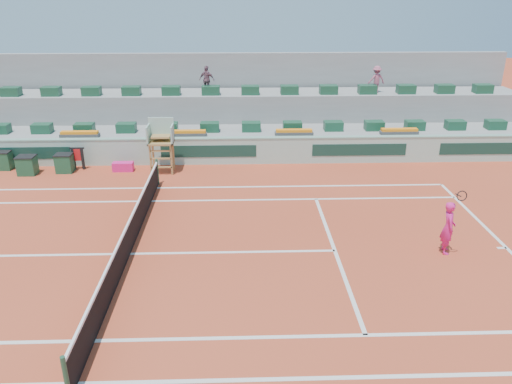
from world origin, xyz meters
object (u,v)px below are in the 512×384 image
player_bag (123,167)px  umpire_chair (161,138)px  tennis_player (448,227)px  drink_cooler_a (65,163)px

player_bag → umpire_chair: (1.81, -0.12, 1.34)m
player_bag → tennis_player: (11.63, -7.80, 0.65)m
player_bag → umpire_chair: size_ratio=0.38×
player_bag → tennis_player: tennis_player is taller
tennis_player → player_bag: bearing=146.2°
player_bag → umpire_chair: bearing=-3.8°
tennis_player → drink_cooler_a: bearing=151.4°
player_bag → tennis_player: 14.02m
umpire_chair → tennis_player: size_ratio=1.05×
player_bag → umpire_chair: 2.26m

